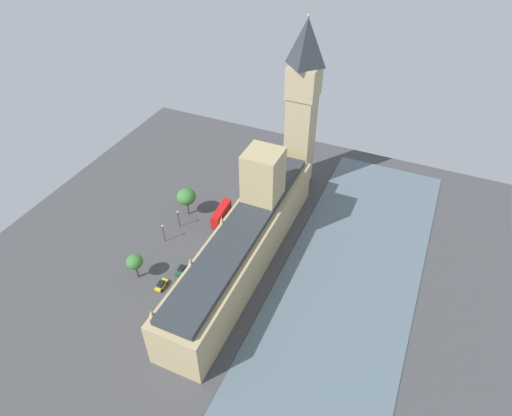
{
  "coord_description": "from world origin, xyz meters",
  "views": [
    {
      "loc": [
        -40.03,
        77.34,
        92.4
      ],
      "look_at": [
        1.0,
        -15.22,
        7.93
      ],
      "focal_mm": 31.06,
      "sensor_mm": 36.0,
      "label": 1
    }
  ],
  "objects_px": {
    "plane_tree_midblock": "(135,262)",
    "street_lamp_trailing": "(163,230)",
    "parliament_building": "(247,237)",
    "double_decker_bus_opposite_hall": "(221,214)",
    "car_dark_green_corner": "(182,270)",
    "clock_tower": "(302,105)",
    "street_lamp_under_trees": "(178,216)",
    "pedestrian_leading": "(232,232)",
    "pedestrian_by_river_gate": "(151,341)",
    "plane_tree_near_tower": "(186,197)",
    "car_yellow_cab_far_end": "(161,285)"
  },
  "relations": [
    {
      "from": "clock_tower",
      "to": "double_decker_bus_opposite_hall",
      "type": "xyz_separation_m",
      "value": [
        14.51,
        29.38,
        -26.4
      ]
    },
    {
      "from": "car_dark_green_corner",
      "to": "plane_tree_midblock",
      "type": "relative_size",
      "value": 0.53
    },
    {
      "from": "street_lamp_trailing",
      "to": "car_yellow_cab_far_end",
      "type": "bearing_deg",
      "value": 119.85
    },
    {
      "from": "car_dark_green_corner",
      "to": "plane_tree_near_tower",
      "type": "height_order",
      "value": "plane_tree_near_tower"
    },
    {
      "from": "plane_tree_midblock",
      "to": "clock_tower",
      "type": "bearing_deg",
      "value": -112.41
    },
    {
      "from": "pedestrian_leading",
      "to": "street_lamp_trailing",
      "type": "xyz_separation_m",
      "value": [
        17.04,
        10.74,
        3.67
      ]
    },
    {
      "from": "car_dark_green_corner",
      "to": "car_yellow_cab_far_end",
      "type": "xyz_separation_m",
      "value": [
        2.22,
        6.74,
        -0.0
      ]
    },
    {
      "from": "street_lamp_under_trees",
      "to": "parliament_building",
      "type": "bearing_deg",
      "value": 171.13
    },
    {
      "from": "clock_tower",
      "to": "street_lamp_under_trees",
      "type": "relative_size",
      "value": 8.92
    },
    {
      "from": "double_decker_bus_opposite_hall",
      "to": "street_lamp_under_trees",
      "type": "bearing_deg",
      "value": -146.24
    },
    {
      "from": "plane_tree_midblock",
      "to": "pedestrian_by_river_gate",
      "type": "bearing_deg",
      "value": 133.36
    },
    {
      "from": "car_dark_green_corner",
      "to": "street_lamp_trailing",
      "type": "bearing_deg",
      "value": -41.96
    },
    {
      "from": "street_lamp_under_trees",
      "to": "street_lamp_trailing",
      "type": "xyz_separation_m",
      "value": [
        0.68,
        7.22,
        0.01
      ]
    },
    {
      "from": "plane_tree_near_tower",
      "to": "street_lamp_under_trees",
      "type": "height_order",
      "value": "plane_tree_near_tower"
    },
    {
      "from": "car_dark_green_corner",
      "to": "plane_tree_midblock",
      "type": "bearing_deg",
      "value": 28.12
    },
    {
      "from": "double_decker_bus_opposite_hall",
      "to": "street_lamp_under_trees",
      "type": "height_order",
      "value": "street_lamp_under_trees"
    },
    {
      "from": "double_decker_bus_opposite_hall",
      "to": "pedestrian_leading",
      "type": "xyz_separation_m",
      "value": [
        -5.9,
        4.56,
        -1.91
      ]
    },
    {
      "from": "parliament_building",
      "to": "plane_tree_midblock",
      "type": "xyz_separation_m",
      "value": [
        24.48,
        18.37,
        -2.58
      ]
    },
    {
      "from": "car_yellow_cab_far_end",
      "to": "street_lamp_trailing",
      "type": "xyz_separation_m",
      "value": [
        8.9,
        -15.5,
        3.52
      ]
    },
    {
      "from": "clock_tower",
      "to": "plane_tree_midblock",
      "type": "relative_size",
      "value": 7.14
    },
    {
      "from": "parliament_building",
      "to": "clock_tower",
      "type": "xyz_separation_m",
      "value": [
        -0.14,
        -41.32,
        20.56
      ]
    },
    {
      "from": "double_decker_bus_opposite_hall",
      "to": "plane_tree_near_tower",
      "type": "distance_m",
      "value": 12.05
    },
    {
      "from": "street_lamp_under_trees",
      "to": "double_decker_bus_opposite_hall",
      "type": "bearing_deg",
      "value": -142.34
    },
    {
      "from": "car_yellow_cab_far_end",
      "to": "plane_tree_near_tower",
      "type": "height_order",
      "value": "plane_tree_near_tower"
    },
    {
      "from": "parliament_building",
      "to": "plane_tree_near_tower",
      "type": "xyz_separation_m",
      "value": [
        25.51,
        -10.33,
        -1.54
      ]
    },
    {
      "from": "parliament_building",
      "to": "double_decker_bus_opposite_hall",
      "type": "height_order",
      "value": "parliament_building"
    },
    {
      "from": "double_decker_bus_opposite_hall",
      "to": "car_dark_green_corner",
      "type": "bearing_deg",
      "value": -93.96
    },
    {
      "from": "clock_tower",
      "to": "plane_tree_near_tower",
      "type": "height_order",
      "value": "clock_tower"
    },
    {
      "from": "car_dark_green_corner",
      "to": "car_yellow_cab_far_end",
      "type": "relative_size",
      "value": 0.98
    },
    {
      "from": "pedestrian_leading",
      "to": "plane_tree_midblock",
      "type": "height_order",
      "value": "plane_tree_midblock"
    },
    {
      "from": "pedestrian_by_river_gate",
      "to": "plane_tree_midblock",
      "type": "relative_size",
      "value": 0.21
    },
    {
      "from": "pedestrian_by_river_gate",
      "to": "double_decker_bus_opposite_hall",
      "type": "bearing_deg",
      "value": 32.07
    },
    {
      "from": "double_decker_bus_opposite_hall",
      "to": "street_lamp_trailing",
      "type": "relative_size",
      "value": 1.69
    },
    {
      "from": "car_dark_green_corner",
      "to": "plane_tree_midblock",
      "type": "xyz_separation_m",
      "value": [
        10.08,
        6.26,
        5.0
      ]
    },
    {
      "from": "clock_tower",
      "to": "car_yellow_cab_far_end",
      "type": "height_order",
      "value": "clock_tower"
    },
    {
      "from": "pedestrian_by_river_gate",
      "to": "plane_tree_midblock",
      "type": "height_order",
      "value": "plane_tree_midblock"
    },
    {
      "from": "clock_tower",
      "to": "car_yellow_cab_far_end",
      "type": "relative_size",
      "value": 13.06
    },
    {
      "from": "parliament_building",
      "to": "plane_tree_midblock",
      "type": "bearing_deg",
      "value": 36.89
    },
    {
      "from": "street_lamp_under_trees",
      "to": "street_lamp_trailing",
      "type": "height_order",
      "value": "street_lamp_trailing"
    },
    {
      "from": "plane_tree_midblock",
      "to": "street_lamp_trailing",
      "type": "height_order",
      "value": "plane_tree_midblock"
    },
    {
      "from": "street_lamp_under_trees",
      "to": "plane_tree_near_tower",
      "type": "bearing_deg",
      "value": -83.96
    },
    {
      "from": "parliament_building",
      "to": "pedestrian_by_river_gate",
      "type": "distance_m",
      "value": 36.47
    },
    {
      "from": "parliament_building",
      "to": "plane_tree_near_tower",
      "type": "relative_size",
      "value": 7.7
    },
    {
      "from": "double_decker_bus_opposite_hall",
      "to": "plane_tree_near_tower",
      "type": "height_order",
      "value": "plane_tree_near_tower"
    },
    {
      "from": "street_lamp_under_trees",
      "to": "street_lamp_trailing",
      "type": "relative_size",
      "value": 1.0
    },
    {
      "from": "car_dark_green_corner",
      "to": "clock_tower",
      "type": "bearing_deg",
      "value": -108.9
    },
    {
      "from": "double_decker_bus_opposite_hall",
      "to": "street_lamp_trailing",
      "type": "bearing_deg",
      "value": -129.96
    },
    {
      "from": "clock_tower",
      "to": "plane_tree_near_tower",
      "type": "bearing_deg",
      "value": 50.39
    },
    {
      "from": "street_lamp_under_trees",
      "to": "clock_tower",
      "type": "bearing_deg",
      "value": -123.69
    },
    {
      "from": "car_yellow_cab_far_end",
      "to": "street_lamp_under_trees",
      "type": "relative_size",
      "value": 0.68
    }
  ]
}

